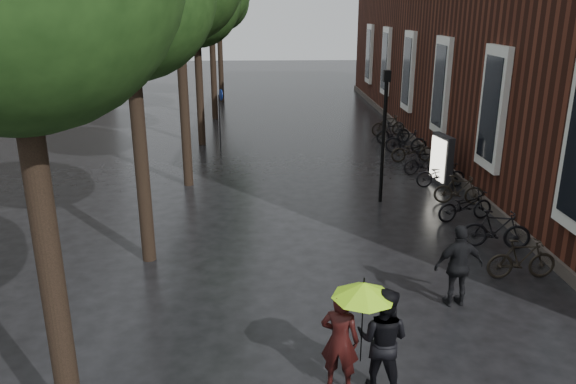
{
  "coord_description": "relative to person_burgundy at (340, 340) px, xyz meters",
  "views": [
    {
      "loc": [
        -1.27,
        -5.55,
        5.83
      ],
      "look_at": [
        -0.73,
        7.01,
        1.67
      ],
      "focal_mm": 35.0,
      "sensor_mm": 36.0,
      "label": 1
    }
  ],
  "objects": [
    {
      "name": "brick_building",
      "position": [
        10.6,
        17.42,
        5.15
      ],
      "size": [
        10.2,
        33.2,
        12.0
      ],
      "color": "#38160F",
      "rests_on": "ground"
    },
    {
      "name": "lime_umbrella",
      "position": [
        0.33,
        -0.05,
        0.91
      ],
      "size": [
        0.99,
        0.99,
        1.47
      ],
      "rotation": [
        0.0,
        0.0,
        0.34
      ],
      "color": "black",
      "rests_on": "ground"
    },
    {
      "name": "lamp_post",
      "position": [
        2.47,
        8.96,
        1.62
      ],
      "size": [
        0.21,
        0.21,
        4.07
      ],
      "rotation": [
        0.0,
        0.0,
        0.15
      ],
      "color": "black",
      "rests_on": "ground"
    },
    {
      "name": "parked_bicycles",
      "position": [
        4.68,
        11.18,
        -0.37
      ],
      "size": [
        1.99,
        15.37,
        1.03
      ],
      "color": "black",
      "rests_on": "ground"
    },
    {
      "name": "person_black",
      "position": [
        0.66,
        -0.06,
        0.03
      ],
      "size": [
        1.06,
        0.97,
        1.76
      ],
      "primitive_type": "imported",
      "rotation": [
        0.0,
        0.0,
        2.69
      ],
      "color": "black",
      "rests_on": "ground"
    },
    {
      "name": "pedestrian_walking",
      "position": [
        2.74,
        2.5,
        0.02
      ],
      "size": [
        1.06,
        0.54,
        1.74
      ],
      "primitive_type": "imported",
      "rotation": [
        0.0,
        0.0,
        3.25
      ],
      "color": "black",
      "rests_on": "ground"
    },
    {
      "name": "person_burgundy",
      "position": [
        0.0,
        0.0,
        0.0
      ],
      "size": [
        0.71,
        0.57,
        1.69
      ],
      "primitive_type": "imported",
      "rotation": [
        0.0,
        0.0,
        2.83
      ],
      "color": "black",
      "rests_on": "ground"
    },
    {
      "name": "ad_lightbox",
      "position": [
        4.84,
        10.55,
        0.04
      ],
      "size": [
        0.27,
        1.16,
        1.75
      ],
      "rotation": [
        0.0,
        0.0,
        0.18
      ],
      "color": "black",
      "rests_on": "ground"
    },
    {
      "name": "cycle_sign",
      "position": [
        -2.98,
        15.87,
        0.87
      ],
      "size": [
        0.14,
        0.47,
        2.59
      ],
      "rotation": [
        0.0,
        0.0,
        0.34
      ],
      "color": "#262628",
      "rests_on": "ground"
    }
  ]
}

